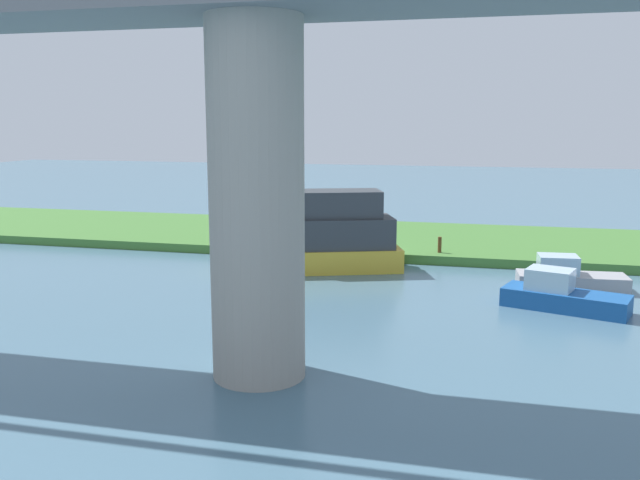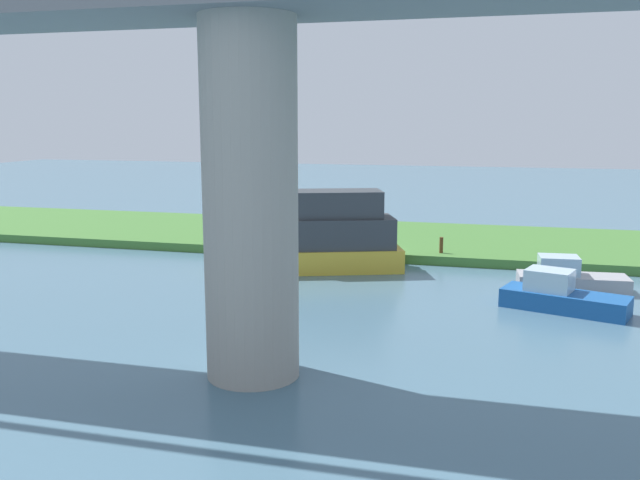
{
  "view_description": "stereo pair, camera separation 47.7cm",
  "coord_description": "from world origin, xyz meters",
  "px_view_note": "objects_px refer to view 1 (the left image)",
  "views": [
    {
      "loc": [
        -6.65,
        35.48,
        7.53
      ],
      "look_at": [
        1.02,
        5.0,
        2.0
      ],
      "focal_mm": 38.27,
      "sensor_mm": 36.0,
      "label": 1
    },
    {
      "loc": [
        -7.11,
        35.36,
        7.53
      ],
      "look_at": [
        1.02,
        5.0,
        2.0
      ],
      "focal_mm": 38.27,
      "sensor_mm": 36.0,
      "label": 2
    }
  ],
  "objects_px": {
    "bridge_pylon": "(257,203)",
    "motorboat_red": "(568,278)",
    "mooring_post": "(440,245)",
    "riverboat_paddlewheel": "(561,295)",
    "houseboat_blue": "(320,238)",
    "person_on_bank": "(286,232)"
  },
  "relations": [
    {
      "from": "person_on_bank",
      "to": "mooring_post",
      "type": "relative_size",
      "value": 1.63
    },
    {
      "from": "mooring_post",
      "to": "motorboat_red",
      "type": "distance_m",
      "value": 7.82
    },
    {
      "from": "motorboat_red",
      "to": "bridge_pylon",
      "type": "bearing_deg",
      "value": 52.84
    },
    {
      "from": "mooring_post",
      "to": "riverboat_paddlewheel",
      "type": "relative_size",
      "value": 0.17
    },
    {
      "from": "bridge_pylon",
      "to": "mooring_post",
      "type": "bearing_deg",
      "value": -102.3
    },
    {
      "from": "mooring_post",
      "to": "riverboat_paddlewheel",
      "type": "xyz_separation_m",
      "value": [
        -5.49,
        8.3,
        -0.35
      ]
    },
    {
      "from": "houseboat_blue",
      "to": "motorboat_red",
      "type": "height_order",
      "value": "houseboat_blue"
    },
    {
      "from": "bridge_pylon",
      "to": "riverboat_paddlewheel",
      "type": "xyz_separation_m",
      "value": [
        -9.44,
        -9.83,
        -4.62
      ]
    },
    {
      "from": "motorboat_red",
      "to": "riverboat_paddlewheel",
      "type": "bearing_deg",
      "value": 80.15
    },
    {
      "from": "mooring_post",
      "to": "bridge_pylon",
      "type": "bearing_deg",
      "value": 77.7
    },
    {
      "from": "bridge_pylon",
      "to": "motorboat_red",
      "type": "bearing_deg",
      "value": -127.16
    },
    {
      "from": "mooring_post",
      "to": "motorboat_red",
      "type": "height_order",
      "value": "motorboat_red"
    },
    {
      "from": "person_on_bank",
      "to": "motorboat_red",
      "type": "distance_m",
      "value": 15.77
    },
    {
      "from": "bridge_pylon",
      "to": "person_on_bank",
      "type": "xyz_separation_m",
      "value": [
        4.82,
        -18.49,
        -3.99
      ]
    },
    {
      "from": "motorboat_red",
      "to": "riverboat_paddlewheel",
      "type": "height_order",
      "value": "riverboat_paddlewheel"
    },
    {
      "from": "person_on_bank",
      "to": "riverboat_paddlewheel",
      "type": "xyz_separation_m",
      "value": [
        -14.26,
        8.66,
        -0.63
      ]
    },
    {
      "from": "riverboat_paddlewheel",
      "to": "bridge_pylon",
      "type": "bearing_deg",
      "value": 46.15
    },
    {
      "from": "bridge_pylon",
      "to": "motorboat_red",
      "type": "relative_size",
      "value": 2.15
    },
    {
      "from": "bridge_pylon",
      "to": "motorboat_red",
      "type": "xyz_separation_m",
      "value": [
        -10.03,
        -13.24,
        -4.63
      ]
    },
    {
      "from": "bridge_pylon",
      "to": "mooring_post",
      "type": "xyz_separation_m",
      "value": [
        -3.95,
        -18.13,
        -4.26
      ]
    },
    {
      "from": "bridge_pylon",
      "to": "houseboat_blue",
      "type": "height_order",
      "value": "bridge_pylon"
    },
    {
      "from": "bridge_pylon",
      "to": "motorboat_red",
      "type": "height_order",
      "value": "bridge_pylon"
    }
  ]
}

